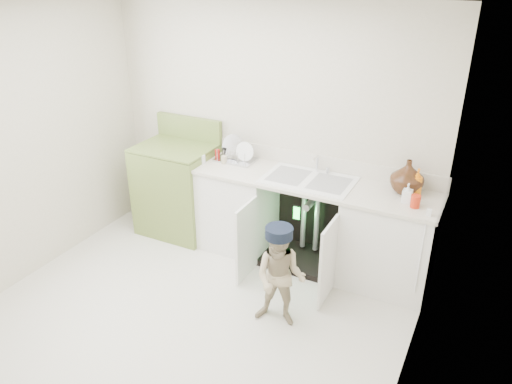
{
  "coord_description": "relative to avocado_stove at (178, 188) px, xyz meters",
  "views": [
    {
      "loc": [
        2.04,
        -2.84,
        2.82
      ],
      "look_at": [
        0.25,
        0.7,
        0.92
      ],
      "focal_mm": 35.0,
      "sensor_mm": 36.0,
      "label": 1
    }
  ],
  "objects": [
    {
      "name": "avocado_stove",
      "position": [
        0.0,
        0.0,
        0.0
      ],
      "size": [
        0.8,
        0.65,
        1.24
      ],
      "color": "olive",
      "rests_on": "ground"
    },
    {
      "name": "room_shell",
      "position": [
        0.95,
        -1.18,
        0.74
      ],
      "size": [
        6.0,
        5.5,
        1.26
      ],
      "color": "beige",
      "rests_on": "ground"
    },
    {
      "name": "ground",
      "position": [
        0.95,
        -1.18,
        -0.51
      ],
      "size": [
        3.5,
        3.5,
        0.0
      ],
      "primitive_type": "plane",
      "color": "beige",
      "rests_on": "ground"
    },
    {
      "name": "repair_worker",
      "position": [
        1.66,
        -0.94,
        -0.05
      ],
      "size": [
        0.48,
        0.83,
        0.9
      ],
      "rotation": [
        0.0,
        0.0,
        0.16
      ],
      "color": "tan",
      "rests_on": "ground"
    },
    {
      "name": "counter_run",
      "position": [
        1.53,
        0.03,
        -0.04
      ],
      "size": [
        2.44,
        1.02,
        1.21
      ],
      "color": "white",
      "rests_on": "ground"
    }
  ]
}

